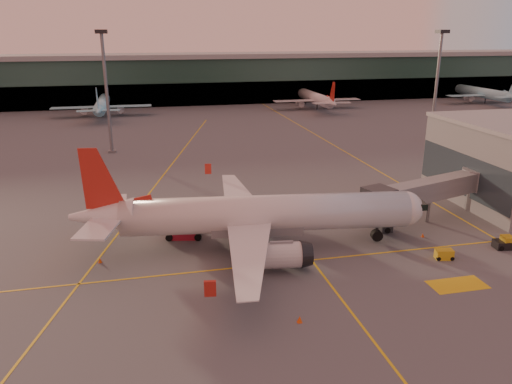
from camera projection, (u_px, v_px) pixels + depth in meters
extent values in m
plane|color=#4C4F54|center=(282.00, 285.00, 52.09)|extent=(600.00, 600.00, 0.00)
cube|color=yellow|center=(270.00, 264.00, 56.73)|extent=(80.00, 0.25, 0.01)
cube|color=yellow|center=(163.00, 175.00, 91.71)|extent=(31.30, 115.98, 0.01)
cube|color=yellow|center=(322.00, 138.00, 123.38)|extent=(0.25, 160.00, 0.01)
cube|color=yellow|center=(358.00, 320.00, 45.73)|extent=(0.25, 30.00, 0.01)
cube|color=yellow|center=(457.00, 285.00, 52.20)|extent=(6.00, 3.00, 0.01)
cube|color=#19382D|center=(177.00, 81.00, 181.34)|extent=(400.00, 18.00, 16.00)
cube|color=gray|center=(175.00, 56.00, 178.63)|extent=(400.00, 20.00, 1.60)
cube|color=black|center=(179.00, 95.00, 174.69)|extent=(400.00, 1.00, 8.00)
cube|color=#2D3D47|center=(463.00, 174.00, 74.25)|extent=(0.30, 21.60, 6.00)
cylinder|color=slate|center=(107.00, 95.00, 105.22)|extent=(0.70, 0.70, 25.00)
cube|color=black|center=(101.00, 32.00, 101.31)|extent=(2.40, 2.40, 0.80)
cube|color=slate|center=(112.00, 151.00, 108.99)|extent=(1.60, 1.60, 0.50)
cylinder|color=slate|center=(436.00, 88.00, 117.41)|extent=(0.70, 0.70, 25.00)
cube|color=black|center=(442.00, 31.00, 113.50)|extent=(2.40, 2.40, 0.80)
cube|color=slate|center=(431.00, 139.00, 121.18)|extent=(1.60, 1.60, 0.50)
cylinder|color=silver|center=(267.00, 213.00, 59.97)|extent=(34.73, 8.81, 4.42)
sphere|color=silver|center=(405.00, 209.00, 61.54)|extent=(4.33, 4.33, 4.33)
cube|color=black|center=(415.00, 204.00, 61.48)|extent=(2.34, 3.11, 0.77)
cone|color=silver|center=(102.00, 216.00, 58.11)|extent=(8.04, 5.14, 4.20)
cube|color=silver|center=(99.00, 227.00, 54.53)|extent=(5.34, 7.83, 0.22)
cylinder|color=silver|center=(281.00, 255.00, 54.43)|extent=(4.95, 3.44, 2.87)
cylinder|color=black|center=(248.00, 250.00, 58.07)|extent=(2.17, 1.79, 1.99)
cylinder|color=black|center=(248.00, 245.00, 57.88)|extent=(0.40, 0.40, 1.22)
cube|color=silver|center=(112.00, 204.00, 61.69)|extent=(3.65, 7.18, 0.22)
cylinder|color=silver|center=(267.00, 213.00, 67.16)|extent=(4.95, 3.44, 2.87)
cylinder|color=black|center=(244.00, 231.00, 63.51)|extent=(2.17, 1.79, 1.99)
cylinder|color=black|center=(244.00, 227.00, 63.33)|extent=(0.40, 0.40, 1.22)
cube|color=slate|center=(256.00, 225.00, 60.29)|extent=(11.29, 4.91, 1.77)
cylinder|color=black|center=(377.00, 235.00, 62.28)|extent=(1.49, 1.06, 1.39)
cube|color=slate|center=(430.00, 189.00, 67.98)|extent=(19.45, 8.36, 2.70)
cube|color=#2D3035|center=(378.00, 199.00, 63.94)|extent=(4.26, 4.26, 3.00)
cube|color=#2D3035|center=(384.00, 222.00, 66.18)|extent=(1.60, 2.40, 2.40)
cylinder|color=black|center=(387.00, 230.00, 65.40)|extent=(0.80, 0.40, 0.80)
cylinder|color=black|center=(380.00, 224.00, 67.44)|extent=(0.80, 0.40, 0.80)
cylinder|color=slate|center=(428.00, 210.00, 68.91)|extent=(0.50, 0.50, 3.42)
cylinder|color=slate|center=(477.00, 179.00, 72.69)|extent=(4.40, 4.40, 3.00)
cylinder|color=slate|center=(474.00, 199.00, 73.61)|extent=(2.40, 2.40, 3.42)
cube|color=maroon|center=(184.00, 232.00, 64.03)|extent=(3.64, 3.01, 1.51)
cube|color=silver|center=(181.00, 214.00, 63.30)|extent=(6.23, 3.61, 2.83)
cylinder|color=black|center=(169.00, 238.00, 62.92)|extent=(0.96, 0.52, 0.91)
cylinder|color=black|center=(198.00, 237.00, 63.02)|extent=(0.96, 0.52, 0.91)
cube|color=gold|center=(444.00, 254.00, 57.96)|extent=(2.15, 1.54, 1.17)
cylinder|color=black|center=(439.00, 259.00, 57.58)|extent=(0.53, 0.34, 0.49)
cylinder|color=black|center=(452.00, 259.00, 57.61)|extent=(0.53, 0.34, 0.49)
cube|color=black|center=(507.00, 244.00, 60.86)|extent=(3.24, 2.04, 0.98)
cube|color=gold|center=(508.00, 239.00, 60.66)|extent=(1.45, 1.60, 0.80)
cylinder|color=black|center=(501.00, 248.00, 60.16)|extent=(0.66, 0.36, 0.62)
cone|color=#DA470B|center=(423.00, 235.00, 64.21)|extent=(0.42, 0.42, 0.53)
cube|color=#DA470B|center=(423.00, 237.00, 64.28)|extent=(0.36, 0.36, 0.03)
cone|color=#DA470B|center=(100.00, 260.00, 57.11)|extent=(0.45, 0.45, 0.57)
cube|color=#DA470B|center=(100.00, 262.00, 57.19)|extent=(0.39, 0.39, 0.03)
cone|color=#DA470B|center=(300.00, 319.00, 45.38)|extent=(0.50, 0.50, 0.64)
cube|color=#DA470B|center=(300.00, 322.00, 45.47)|extent=(0.43, 0.43, 0.03)
cone|color=#DA470B|center=(217.00, 200.00, 77.36)|extent=(0.45, 0.45, 0.57)
cube|color=#DA470B|center=(217.00, 202.00, 77.44)|extent=(0.39, 0.39, 0.03)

